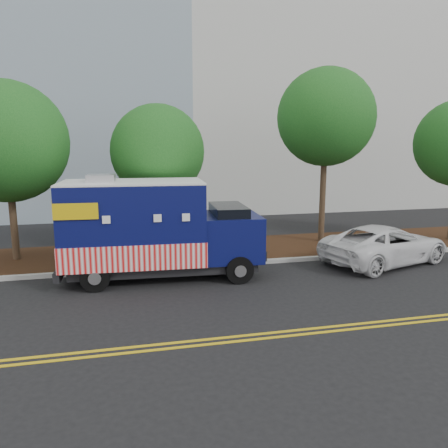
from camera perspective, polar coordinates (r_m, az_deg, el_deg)
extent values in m
plane|color=black|center=(14.56, -3.97, -7.33)|extent=(120.00, 120.00, 0.00)
cube|color=#9E9E99|center=(15.86, -4.80, -5.55)|extent=(120.00, 0.18, 0.15)
cube|color=black|center=(17.87, -5.79, -3.71)|extent=(120.00, 4.00, 0.15)
cube|color=gold|center=(10.48, 0.08, -14.63)|extent=(120.00, 0.10, 0.01)
cube|color=gold|center=(10.27, 0.41, -15.20)|extent=(120.00, 0.10, 0.01)
cube|color=silver|center=(37.44, -7.00, 26.84)|extent=(46.00, 20.00, 30.00)
cylinder|color=#38281C|center=(17.99, -25.82, 0.68)|extent=(0.26, 0.26, 3.41)
sphere|color=#154D18|center=(17.78, -26.55, 9.60)|extent=(4.38, 4.38, 4.38)
cylinder|color=#38281C|center=(17.64, -8.43, 1.15)|extent=(0.26, 0.26, 3.23)
sphere|color=#154D18|center=(17.41, -8.65, 9.37)|extent=(3.64, 3.64, 3.64)
cylinder|color=#38281C|center=(19.63, 12.76, 3.82)|extent=(0.26, 0.26, 4.50)
sphere|color=#154D18|center=(19.54, 13.16, 13.43)|extent=(4.14, 4.14, 4.14)
cube|color=#473828|center=(15.72, -20.61, -2.12)|extent=(0.06, 0.06, 2.40)
cube|color=black|center=(14.87, -7.78, -5.22)|extent=(6.08, 2.35, 0.30)
cube|color=#0A0E48|center=(14.54, -11.71, 0.26)|extent=(4.61, 2.70, 2.56)
cube|color=red|center=(14.73, -11.58, -3.22)|extent=(4.66, 2.76, 0.80)
cube|color=white|center=(14.37, -11.91, 5.38)|extent=(4.61, 2.70, 0.06)
cube|color=#B7B7BA|center=(14.42, -15.76, 5.78)|extent=(0.90, 0.90, 0.23)
cube|color=#0A0E48|center=(14.90, 0.78, -1.57)|extent=(2.04, 2.40, 1.49)
cube|color=black|center=(14.76, 0.58, 1.14)|extent=(1.18, 2.14, 0.69)
cube|color=black|center=(15.22, 4.41, -3.28)|extent=(0.20, 2.14, 0.32)
cube|color=black|center=(15.11, -20.28, -5.41)|extent=(0.32, 2.41, 0.30)
cube|color=#B7B7BA|center=(14.78, -20.52, 0.18)|extent=(0.15, 1.92, 2.03)
cube|color=#B7B7BA|center=(15.78, -10.44, 1.30)|extent=(1.92, 0.15, 1.17)
cube|color=#DDB60B|center=(13.34, -18.84, 1.55)|extent=(1.28, 0.09, 0.48)
cube|color=#DDB60B|center=(15.83, -17.48, 2.97)|extent=(1.28, 0.09, 0.48)
cylinder|color=black|center=(14.11, 2.03, -6.00)|extent=(0.91, 0.35, 0.90)
cylinder|color=black|center=(16.16, 0.42, -3.83)|extent=(0.91, 0.35, 0.90)
cylinder|color=black|center=(13.91, -16.47, -6.67)|extent=(0.91, 0.35, 0.90)
cylinder|color=black|center=(16.00, -15.63, -4.38)|extent=(0.91, 0.35, 0.90)
imported|color=white|center=(17.46, 20.34, -2.51)|extent=(5.63, 3.80, 1.43)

